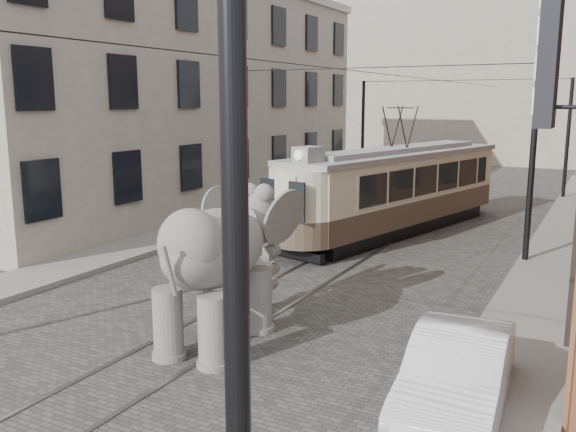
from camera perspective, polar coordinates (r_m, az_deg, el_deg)
The scene contains 10 objects.
ground at distance 15.95m, azimuth -0.74°, elevation -7.15°, with size 120.00×120.00×0.00m, color #4A4744.
tram_rails at distance 15.94m, azimuth -0.74°, elevation -7.11°, with size 1.54×80.00×0.02m, color slate, non-canonical shape.
sidewalk_right at distance 14.19m, azimuth 21.33°, elevation -9.89°, with size 2.00×60.00×0.15m, color slate.
sidewalk_left at distance 19.78m, azimuth -17.50°, elevation -3.89°, with size 2.00×60.00×0.15m, color slate.
stucco_building at distance 29.64m, azimuth -10.24°, elevation 10.75°, with size 7.00×24.00×10.00m, color gray.
distant_block at distance 53.83m, azimuth 20.81°, elevation 12.27°, with size 28.00×10.00×14.00m, color gray.
catenary at distance 19.87m, azimuth 5.75°, elevation 5.19°, with size 11.00×30.20×6.00m, color black, non-canonical shape.
tram at distance 23.16m, azimuth 10.26°, elevation 4.21°, with size 2.43×11.79×4.68m, color beige, non-canonical shape.
elephant at distance 12.36m, azimuth -6.82°, elevation -5.06°, with size 2.79×5.06×3.10m, color #5F5C57, non-canonical shape.
parked_car at distance 10.22m, azimuth 15.49°, elevation -14.06°, with size 1.44×4.09×1.35m, color silver.
Camera 1 is at (7.35, -13.28, 4.89)m, focal length 38.14 mm.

